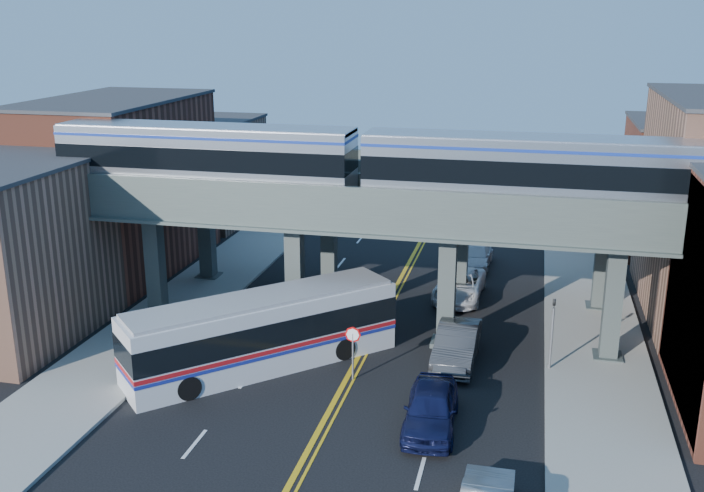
# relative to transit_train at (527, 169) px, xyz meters

# --- Properties ---
(ground) EXTENTS (120.00, 120.00, 0.00)m
(ground) POSITION_rel_transit_train_xyz_m (-7.58, -8.00, -9.30)
(ground) COLOR black
(ground) RESTS_ON ground
(sidewalk_west) EXTENTS (5.00, 70.00, 0.16)m
(sidewalk_west) POSITION_rel_transit_train_xyz_m (-19.08, 2.00, -9.22)
(sidewalk_west) COLOR gray
(sidewalk_west) RESTS_ON ground
(sidewalk_east) EXTENTS (5.00, 70.00, 0.16)m
(sidewalk_east) POSITION_rel_transit_train_xyz_m (3.92, 2.00, -9.22)
(sidewalk_east) COLOR gray
(sidewalk_east) RESTS_ON ground
(building_west_a) EXTENTS (8.00, 10.00, 9.00)m
(building_west_a) POSITION_rel_transit_train_xyz_m (-26.08, -4.00, -4.80)
(building_west_a) COLOR #A36D54
(building_west_a) RESTS_ON ground
(building_west_b) EXTENTS (8.00, 14.00, 11.00)m
(building_west_b) POSITION_rel_transit_train_xyz_m (-26.08, 8.00, -3.80)
(building_west_b) COLOR brown
(building_west_b) RESTS_ON ground
(building_west_c) EXTENTS (8.00, 10.00, 8.00)m
(building_west_c) POSITION_rel_transit_train_xyz_m (-26.08, 21.00, -5.30)
(building_west_c) COLOR #A36D54
(building_west_c) RESTS_ON ground
(building_east_c) EXTENTS (8.00, 10.00, 9.00)m
(building_east_c) POSITION_rel_transit_train_xyz_m (10.92, 21.00, -4.80)
(building_east_c) COLOR brown
(building_east_c) RESTS_ON ground
(mural_panel) EXTENTS (0.10, 9.50, 9.50)m
(mural_panel) POSITION_rel_transit_train_xyz_m (6.97, -4.00, -4.55)
(mural_panel) COLOR teal
(mural_panel) RESTS_ON ground
(elevated_viaduct_near) EXTENTS (52.00, 3.60, 7.40)m
(elevated_viaduct_near) POSITION_rel_transit_train_xyz_m (-7.58, 0.00, -2.83)
(elevated_viaduct_near) COLOR #3B4544
(elevated_viaduct_near) RESTS_ON ground
(elevated_viaduct_far) EXTENTS (52.00, 3.60, 7.40)m
(elevated_viaduct_far) POSITION_rel_transit_train_xyz_m (-7.58, 7.00, -2.83)
(elevated_viaduct_far) COLOR #3B4544
(elevated_viaduct_far) RESTS_ON ground
(transit_train) EXTENTS (47.95, 3.01, 3.51)m
(transit_train) POSITION_rel_transit_train_xyz_m (0.00, 0.00, 0.00)
(transit_train) COLOR black
(transit_train) RESTS_ON elevated_viaduct_near
(stop_sign) EXTENTS (0.76, 0.09, 2.63)m
(stop_sign) POSITION_rel_transit_train_xyz_m (-7.28, -5.00, -7.54)
(stop_sign) COLOR slate
(stop_sign) RESTS_ON ground
(traffic_signal) EXTENTS (0.15, 0.18, 4.10)m
(traffic_signal) POSITION_rel_transit_train_xyz_m (1.62, -2.00, -7.00)
(traffic_signal) COLOR slate
(traffic_signal) RESTS_ON ground
(transit_bus) EXTENTS (11.55, 11.48, 3.44)m
(transit_bus) POSITION_rel_transit_train_xyz_m (-11.78, -4.63, -7.53)
(transit_bus) COLOR silver
(transit_bus) RESTS_ON ground
(car_lane_a) EXTENTS (2.31, 5.29, 1.77)m
(car_lane_a) POSITION_rel_transit_train_xyz_m (-3.17, -8.58, -8.41)
(car_lane_a) COLOR #0F1338
(car_lane_a) RESTS_ON ground
(car_lane_b) EXTENTS (2.03, 5.57, 1.82)m
(car_lane_b) POSITION_rel_transit_train_xyz_m (-2.80, -2.01, -8.38)
(car_lane_b) COLOR #2F2F31
(car_lane_b) RESTS_ON ground
(car_lane_c) EXTENTS (2.90, 5.89, 1.61)m
(car_lane_c) POSITION_rel_transit_train_xyz_m (-3.57, 7.00, -8.49)
(car_lane_c) COLOR white
(car_lane_c) RESTS_ON ground
(car_lane_d) EXTENTS (2.37, 5.35, 1.53)m
(car_lane_d) POSITION_rel_transit_train_xyz_m (-3.17, 13.26, -8.53)
(car_lane_d) COLOR #BCBCC1
(car_lane_d) RESTS_ON ground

